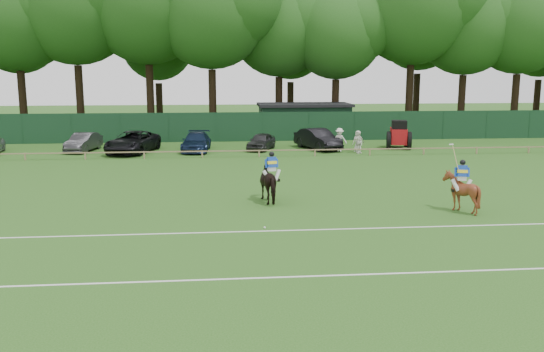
{
  "coord_description": "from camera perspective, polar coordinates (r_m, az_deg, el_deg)",
  "views": [
    {
      "loc": [
        -1.88,
        -22.17,
        6.1
      ],
      "look_at": [
        0.5,
        3.0,
        1.4
      ],
      "focal_mm": 38.0,
      "sensor_mm": 36.0,
      "label": 1
    }
  ],
  "objects": [
    {
      "name": "suv_black",
      "position": [
        43.9,
        -13.65,
        3.29
      ],
      "size": [
        3.97,
        6.17,
        1.58
      ],
      "primitive_type": "imported",
      "rotation": [
        0.0,
        0.0,
        -0.25
      ],
      "color": "black",
      "rests_on": "ground"
    },
    {
      "name": "hatch_grey",
      "position": [
        44.24,
        -1.07,
        3.44
      ],
      "size": [
        2.77,
        4.08,
        1.29
      ],
      "primitive_type": "imported",
      "rotation": [
        0.0,
        0.0,
        -0.36
      ],
      "color": "#2B2B2E",
      "rests_on": "ground"
    },
    {
      "name": "perimeter_fence",
      "position": [
        49.45,
        -3.21,
        4.88
      ],
      "size": [
        92.08,
        0.08,
        2.5
      ],
      "color": "#14351E",
      "rests_on": "ground"
    },
    {
      "name": "horse_chestnut",
      "position": [
        26.25,
        18.21,
        -1.5
      ],
      "size": [
        1.74,
        1.87,
        1.74
      ],
      "primitive_type": "imported",
      "rotation": [
        0.0,
        0.0,
        2.9
      ],
      "color": "maroon",
      "rests_on": "ground"
    },
    {
      "name": "pitch_lines",
      "position": [
        19.73,
        0.33,
        -7.46
      ],
      "size": [
        60.0,
        5.1,
        0.01
      ],
      "color": "silver",
      "rests_on": "ground"
    },
    {
      "name": "sedan_grey",
      "position": [
        45.71,
        -18.18,
        3.21
      ],
      "size": [
        2.18,
        4.39,
        1.38
      ],
      "primitive_type": "imported",
      "rotation": [
        0.0,
        0.0,
        -0.18
      ],
      "color": "#2D2C2F",
      "rests_on": "ground"
    },
    {
      "name": "rider_chestnut",
      "position": [
        26.09,
        18.31,
        0.16
      ],
      "size": [
        0.93,
        0.69,
        2.05
      ],
      "rotation": [
        0.0,
        0.0,
        2.9
      ],
      "color": "silver",
      "rests_on": "ground"
    },
    {
      "name": "spectator_mid",
      "position": [
        42.77,
        8.56,
        3.3
      ],
      "size": [
        1.02,
        0.72,
        1.61
      ],
      "primitive_type": "imported",
      "rotation": [
        0.0,
        0.0,
        0.38
      ],
      "color": "silver",
      "rests_on": "ground"
    },
    {
      "name": "ground",
      "position": [
        23.07,
        -0.54,
        -4.8
      ],
      "size": [
        160.0,
        160.0,
        0.0
      ],
      "primitive_type": "plane",
      "color": "#1E4C14",
      "rests_on": "ground"
    },
    {
      "name": "pitch_rail",
      "position": [
        40.61,
        -2.7,
        2.51
      ],
      "size": [
        62.1,
        0.1,
        0.5
      ],
      "color": "#997F5B",
      "rests_on": "ground"
    },
    {
      "name": "estate_black",
      "position": [
        44.69,
        4.57,
        3.67
      ],
      "size": [
        3.32,
        5.09,
        1.58
      ],
      "primitive_type": "imported",
      "rotation": [
        0.0,
        0.0,
        0.38
      ],
      "color": "black",
      "rests_on": "ground"
    },
    {
      "name": "utility_shed",
      "position": [
        52.96,
        3.19,
        5.57
      ],
      "size": [
        8.4,
        4.4,
        3.04
      ],
      "color": "#14331E",
      "rests_on": "ground"
    },
    {
      "name": "sedan_navy",
      "position": [
        43.88,
        -7.51,
        3.37
      ],
      "size": [
        2.29,
        4.96,
        1.4
      ],
      "primitive_type": "imported",
      "rotation": [
        0.0,
        0.0,
        -0.07
      ],
      "color": "#12203B",
      "rests_on": "ground"
    },
    {
      "name": "tree_row",
      "position": [
        57.63,
        -1.51,
        4.45
      ],
      "size": [
        96.0,
        12.0,
        21.0
      ],
      "primitive_type": null,
      "color": "#26561C",
      "rests_on": "ground"
    },
    {
      "name": "rider_dark",
      "position": [
        26.61,
        -0.02,
        1.05
      ],
      "size": [
        0.93,
        0.47,
        1.41
      ],
      "rotation": [
        0.0,
        0.0,
        3.36
      ],
      "color": "silver",
      "rests_on": "ground"
    },
    {
      "name": "polo_ball",
      "position": [
        22.43,
        -0.73,
        -5.13
      ],
      "size": [
        0.09,
        0.09,
        0.09
      ],
      "primitive_type": "sphere",
      "color": "silver",
      "rests_on": "ground"
    },
    {
      "name": "spectator_right",
      "position": [
        43.72,
        8.49,
        3.44
      ],
      "size": [
        0.92,
        0.87,
        1.58
      ],
      "primitive_type": "imported",
      "rotation": [
        0.0,
        0.0,
        -0.66
      ],
      "color": "silver",
      "rests_on": "ground"
    },
    {
      "name": "spectator_left",
      "position": [
        43.66,
        6.7,
        3.59
      ],
      "size": [
        1.2,
        0.78,
        1.76
      ],
      "primitive_type": "imported",
      "rotation": [
        0.0,
        0.0,
        -0.11
      ],
      "color": "white",
      "rests_on": "ground"
    },
    {
      "name": "tractor",
      "position": [
        46.02,
        12.43,
        3.97
      ],
      "size": [
        2.31,
        2.96,
        2.21
      ],
      "rotation": [
        0.0,
        0.0,
        -0.23
      ],
      "color": "#AB0F15",
      "rests_on": "ground"
    },
    {
      "name": "horse_dark",
      "position": [
        26.76,
        -0.03,
        -0.63
      ],
      "size": [
        1.44,
        2.35,
        1.84
      ],
      "primitive_type": "imported",
      "rotation": [
        0.0,
        0.0,
        3.36
      ],
      "color": "black",
      "rests_on": "ground"
    }
  ]
}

